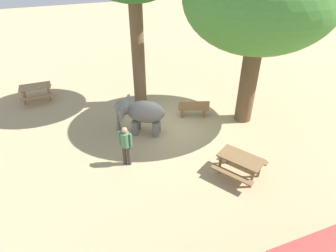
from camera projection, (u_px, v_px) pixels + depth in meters
name	position (u px, v px, depth m)	size (l,w,h in m)	color
ground_plane	(173.00, 127.00, 12.90)	(60.00, 60.00, 0.00)	tan
elephant	(141.00, 113.00, 12.05)	(2.10, 1.83, 1.51)	slate
person_handler	(126.00, 143.00, 10.30)	(0.43, 0.34, 1.62)	#3F3833
wooden_bench	(194.00, 108.00, 13.35)	(1.45, 0.86, 0.88)	olive
picnic_table_near	(240.00, 162.00, 10.01)	(2.05, 2.06, 0.78)	brown
picnic_table_far	(36.00, 89.00, 14.71)	(1.51, 1.49, 0.78)	#9E7A51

